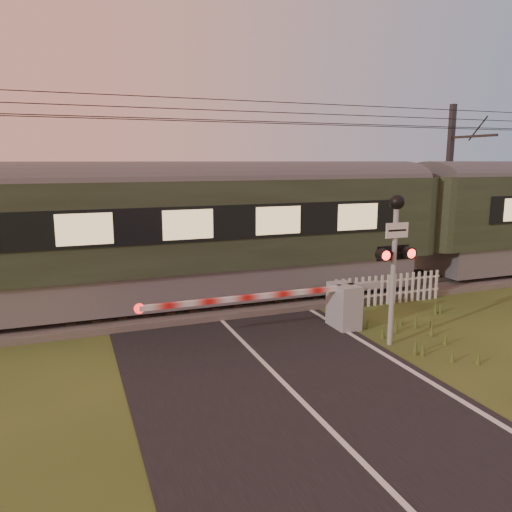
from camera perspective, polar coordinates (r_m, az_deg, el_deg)
name	(u,v)px	position (r m, az deg, el deg)	size (l,w,h in m)	color
ground	(297,397)	(9.76, 4.69, -15.79)	(160.00, 160.00, 0.00)	#32471B
road	(303,402)	(9.57, 5.42, -16.28)	(6.00, 140.00, 0.03)	black
track_bed	(206,303)	(15.46, -5.77, -5.37)	(140.00, 3.40, 0.39)	#47423D
overhead_wires	(202,112)	(14.91, -6.19, 16.01)	(120.00, 0.62, 0.62)	black
train	(413,221)	(18.44, 17.56, 3.87)	(43.09, 2.97, 4.02)	slate
boom_gate	(335,305)	(13.30, 9.07, -5.50)	(6.50, 0.91, 1.21)	gray
crossing_signal	(395,243)	(12.03, 15.58, 1.43)	(0.92, 0.37, 3.61)	gray
picket_fence	(388,289)	(15.90, 14.86, -3.69)	(3.90, 0.08, 0.94)	silver
catenary_mast	(449,183)	(22.27, 21.22, 7.74)	(0.21, 2.45, 6.61)	#2D2D30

